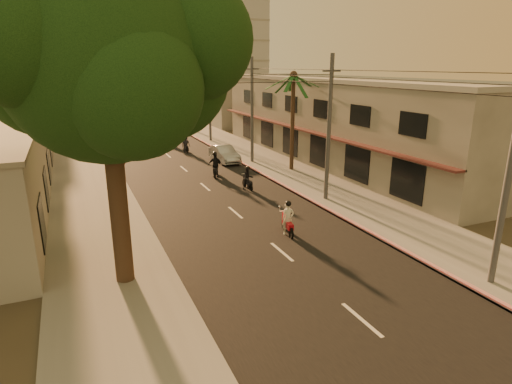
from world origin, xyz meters
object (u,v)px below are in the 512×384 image
scooter_mid_a (248,179)px  parked_car (224,154)px  scooter_mid_b (215,165)px  scooter_far_b (170,138)px  scooter_far_c (156,132)px  scooter_red (288,220)px  broadleaf_tree (116,61)px  scooter_far_a (186,145)px  palm_tree (293,81)px

scooter_mid_a → parked_car: (1.43, 8.91, -0.03)m
scooter_mid_b → scooter_far_b: (-0.19, 14.69, -0.09)m
scooter_mid_a → scooter_far_c: scooter_far_c is taller
scooter_red → scooter_far_c: bearing=101.1°
scooter_red → scooter_mid_a: (1.30, 8.45, -0.04)m
broadleaf_tree → scooter_far_b: 31.10m
scooter_far_a → scooter_far_b: 4.34m
scooter_mid_a → scooter_far_a: (-0.57, 14.61, 0.02)m
palm_tree → scooter_red: (-6.73, -12.16, -6.35)m
scooter_red → parked_car: size_ratio=0.41×
scooter_mid_a → scooter_far_b: scooter_far_b is taller
parked_car → scooter_red: bearing=-100.8°
broadleaf_tree → scooter_far_b: size_ratio=6.87×
palm_tree → scooter_far_a: palm_tree is taller
scooter_red → scooter_far_b: size_ratio=1.04×
broadleaf_tree → scooter_far_c: size_ratio=7.00×
scooter_red → parked_car: scooter_red is taller
palm_tree → parked_car: palm_tree is taller
scooter_far_a → parked_car: (2.00, -5.70, -0.05)m
scooter_mid_b → scooter_far_b: bearing=111.4°
palm_tree → scooter_mid_b: (-6.39, 0.50, -6.25)m
scooter_mid_b → scooter_far_a: bearing=108.5°
parked_car → scooter_far_c: bearing=99.7°
scooter_red → scooter_far_a: scooter_red is taller
scooter_red → scooter_far_a: 23.07m
parked_car → scooter_far_c: size_ratio=2.58×
scooter_mid_a → scooter_mid_b: 4.33m
palm_tree → parked_car: 9.18m
scooter_red → scooter_mid_b: size_ratio=0.92×
scooter_far_a → scooter_far_c: 9.44m
scooter_far_b → scooter_far_a: bearing=-67.3°
broadleaf_tree → parked_car: broadleaf_tree is taller
palm_tree → scooter_far_a: (-5.99, 10.90, -6.37)m
scooter_mid_b → scooter_far_a: 10.40m
broadleaf_tree → scooter_red: 11.13m
palm_tree → parked_car: bearing=127.5°
scooter_far_a → parked_car: size_ratio=0.39×
palm_tree → scooter_far_a: size_ratio=4.65×
broadleaf_tree → scooter_mid_a: broadleaf_tree is taller
parked_car → scooter_mid_a: bearing=-101.0°
scooter_far_c → parked_car: bearing=-84.6°
broadleaf_tree → scooter_far_c: broadleaf_tree is taller
scooter_far_a → scooter_far_c: (-1.08, 9.38, -0.01)m
palm_tree → scooter_mid_a: bearing=-145.6°
broadleaf_tree → scooter_far_a: bearing=70.8°
scooter_far_a → scooter_mid_b: bearing=-89.5°
broadleaf_tree → scooter_red: broadleaf_tree is taller
scooter_mid_a → scooter_mid_b: bearing=102.5°
broadleaf_tree → scooter_far_c: 35.80m
broadleaf_tree → scooter_mid_a: (9.19, 10.14, -7.72)m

